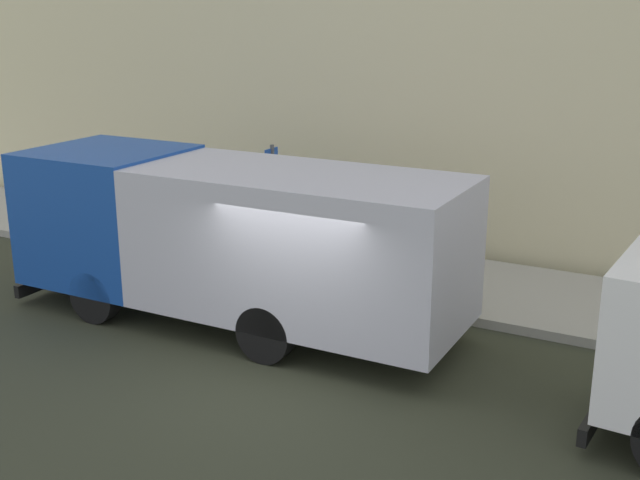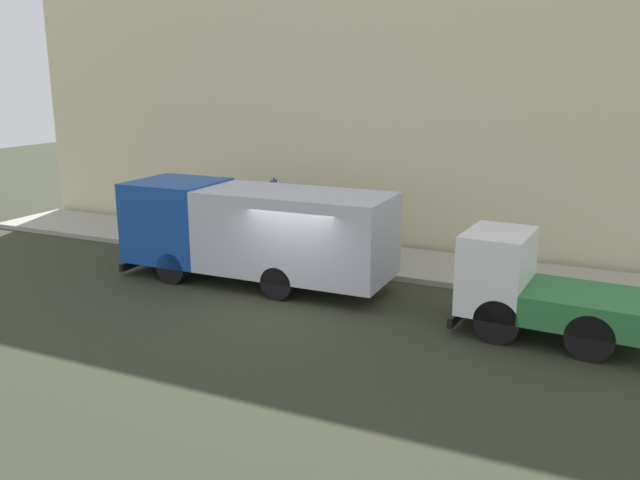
{
  "view_description": "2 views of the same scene",
  "coord_description": "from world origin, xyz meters",
  "px_view_note": "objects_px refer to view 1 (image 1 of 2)",
  "views": [
    {
      "loc": [
        -9.63,
        -5.73,
        5.38
      ],
      "look_at": [
        1.56,
        0.32,
        1.63
      ],
      "focal_mm": 44.93,
      "sensor_mm": 36.0,
      "label": 1
    },
    {
      "loc": [
        -14.92,
        -7.75,
        5.96
      ],
      "look_at": [
        0.95,
        -0.39,
        1.58
      ],
      "focal_mm": 36.92,
      "sensor_mm": 36.0,
      "label": 2
    }
  ],
  "objects_px": {
    "street_sign_post": "(273,199)",
    "large_utility_truck": "(232,234)",
    "pedestrian_standing": "(379,227)",
    "traffic_cone_orange": "(188,235)",
    "pedestrian_walking": "(286,196)"
  },
  "relations": [
    {
      "from": "pedestrian_standing",
      "to": "street_sign_post",
      "type": "distance_m",
      "value": 2.24
    },
    {
      "from": "large_utility_truck",
      "to": "pedestrian_standing",
      "type": "height_order",
      "value": "large_utility_truck"
    },
    {
      "from": "pedestrian_standing",
      "to": "large_utility_truck",
      "type": "bearing_deg",
      "value": -14.48
    },
    {
      "from": "street_sign_post",
      "to": "large_utility_truck",
      "type": "bearing_deg",
      "value": -166.34
    },
    {
      "from": "pedestrian_walking",
      "to": "pedestrian_standing",
      "type": "distance_m",
      "value": 3.12
    },
    {
      "from": "pedestrian_walking",
      "to": "pedestrian_standing",
      "type": "height_order",
      "value": "pedestrian_walking"
    },
    {
      "from": "traffic_cone_orange",
      "to": "street_sign_post",
      "type": "bearing_deg",
      "value": -101.94
    },
    {
      "from": "traffic_cone_orange",
      "to": "street_sign_post",
      "type": "height_order",
      "value": "street_sign_post"
    },
    {
      "from": "large_utility_truck",
      "to": "pedestrian_walking",
      "type": "height_order",
      "value": "large_utility_truck"
    },
    {
      "from": "pedestrian_walking",
      "to": "street_sign_post",
      "type": "xyz_separation_m",
      "value": [
        -2.44,
        -1.15,
        0.58
      ]
    },
    {
      "from": "pedestrian_standing",
      "to": "traffic_cone_orange",
      "type": "xyz_separation_m",
      "value": [
        -0.71,
        4.3,
        -0.57
      ]
    },
    {
      "from": "street_sign_post",
      "to": "traffic_cone_orange",
      "type": "bearing_deg",
      "value": 78.06
    },
    {
      "from": "pedestrian_standing",
      "to": "traffic_cone_orange",
      "type": "height_order",
      "value": "pedestrian_standing"
    },
    {
      "from": "large_utility_truck",
      "to": "street_sign_post",
      "type": "height_order",
      "value": "large_utility_truck"
    },
    {
      "from": "traffic_cone_orange",
      "to": "street_sign_post",
      "type": "xyz_separation_m",
      "value": [
        -0.54,
        -2.57,
        1.23
      ]
    }
  ]
}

